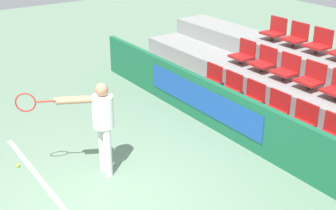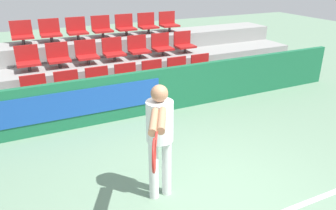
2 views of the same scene
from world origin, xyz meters
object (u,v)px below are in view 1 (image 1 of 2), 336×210
stadium_chair_0 (211,78)px  stadium_chair_14 (275,30)px  stadium_chair_7 (244,53)px  stadium_chair_10 (311,77)px  tennis_player (99,119)px  stadium_chair_15 (296,36)px  stadium_chair_8 (264,61)px  tennis_ball (18,165)px  stadium_chair_4 (302,119)px  stadium_chair_5 (332,132)px  stadium_chair_9 (287,69)px  stadium_chair_16 (319,43)px  stadium_chair_2 (251,96)px  stadium_chair_3 (275,107)px  stadium_chair_1 (230,87)px

stadium_chair_0 → stadium_chair_14: stadium_chair_14 is taller
stadium_chair_7 → stadium_chair_10: 1.95m
tennis_player → stadium_chair_15: bearing=123.0°
stadium_chair_8 → tennis_ball: (-0.41, -5.46, -1.02)m
stadium_chair_10 → tennis_ball: bearing=-107.4°
stadium_chair_4 → stadium_chair_5: bearing=0.0°
stadium_chair_9 → stadium_chair_15: size_ratio=1.00×
stadium_chair_7 → stadium_chair_0: bearing=-90.0°
stadium_chair_5 → stadium_chair_9: size_ratio=1.00×
stadium_chair_15 → stadium_chair_16: (0.65, 0.00, 0.00)m
stadium_chair_4 → stadium_chair_0: bearing=180.0°
stadium_chair_14 → stadium_chair_16: same height
stadium_chair_2 → stadium_chair_3: bearing=0.0°
stadium_chair_3 → stadium_chair_15: (-1.30, 1.93, 0.81)m
stadium_chair_9 → stadium_chair_15: (-0.65, 0.96, 0.41)m
stadium_chair_0 → stadium_chair_4: same height
stadium_chair_10 → stadium_chair_3: bearing=-90.0°
stadium_chair_2 → stadium_chair_9: (0.00, 0.96, 0.41)m
stadium_chair_8 → stadium_chair_10: (1.30, 0.00, 0.00)m
stadium_chair_0 → stadium_chair_15: (0.65, 1.93, 0.81)m
stadium_chair_0 → tennis_player: (1.25, -3.36, 0.37)m
stadium_chair_10 → stadium_chair_1: bearing=-143.5°
stadium_chair_0 → tennis_player: size_ratio=0.33×
stadium_chair_9 → tennis_player: size_ratio=0.33×
stadium_chair_3 → tennis_player: tennis_player is taller
stadium_chair_4 → stadium_chair_15: size_ratio=1.00×
stadium_chair_1 → stadium_chair_4: bearing=0.0°
stadium_chair_3 → tennis_player: size_ratio=0.33×
stadium_chair_16 → tennis_player: bearing=-90.5°
stadium_chair_3 → stadium_chair_1: bearing=180.0°
stadium_chair_0 → stadium_chair_10: 2.22m
stadium_chair_5 → stadium_chair_16: (-1.95, 1.93, 0.81)m
stadium_chair_3 → stadium_chair_4: (0.65, 0.00, 0.00)m
stadium_chair_14 → stadium_chair_4: bearing=-36.5°
stadium_chair_1 → stadium_chair_15: stadium_chair_15 is taller
tennis_ball → stadium_chair_10: bearing=72.6°
stadium_chair_5 → stadium_chair_10: size_ratio=1.00×
stadium_chair_5 → stadium_chair_0: bearing=180.0°
stadium_chair_9 → stadium_chair_0: bearing=-143.5°
stadium_chair_9 → stadium_chair_10: 0.65m
stadium_chair_8 → stadium_chair_10: same height
stadium_chair_8 → stadium_chair_16: (0.65, 0.96, 0.41)m
stadium_chair_0 → stadium_chair_10: size_ratio=1.00×
stadium_chair_3 → stadium_chair_9: (-0.65, 0.96, 0.41)m
stadium_chair_1 → stadium_chair_16: (0.65, 1.93, 0.81)m
stadium_chair_15 → stadium_chair_3: bearing=-56.0°
stadium_chair_2 → tennis_ball: 4.66m
stadium_chair_14 → stadium_chair_16: (1.30, 0.00, 0.00)m
stadium_chair_8 → tennis_player: (0.60, -4.32, -0.03)m
stadium_chair_5 → stadium_chair_8: stadium_chair_8 is taller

